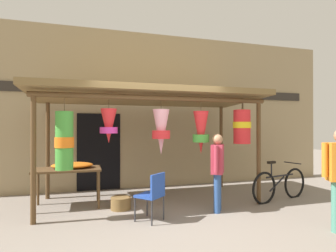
# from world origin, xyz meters

# --- Properties ---
(ground_plane) EXTENTS (30.00, 30.00, 0.00)m
(ground_plane) POSITION_xyz_m (0.00, 0.00, 0.00)
(ground_plane) COLOR gray
(shop_facade) EXTENTS (11.94, 0.29, 4.24)m
(shop_facade) POSITION_xyz_m (-0.01, 2.66, 2.12)
(shop_facade) COLOR #9E8966
(shop_facade) RESTS_ON ground_plane
(market_stall_canopy) EXTENTS (4.92, 2.22, 2.44)m
(market_stall_canopy) POSITION_xyz_m (0.10, 0.89, 2.07)
(market_stall_canopy) COLOR brown
(market_stall_canopy) RESTS_ON ground_plane
(display_table) EXTENTS (1.32, 0.72, 0.79)m
(display_table) POSITION_xyz_m (-1.68, 1.16, 0.71)
(display_table) COLOR brown
(display_table) RESTS_ON ground_plane
(flower_heap_on_table) EXTENTS (0.83, 0.58, 0.12)m
(flower_heap_on_table) POSITION_xyz_m (-1.57, 1.17, 0.85)
(flower_heap_on_table) COLOR orange
(flower_heap_on_table) RESTS_ON display_table
(folding_chair) EXTENTS (0.56, 0.56, 0.84)m
(folding_chair) POSITION_xyz_m (-0.19, -0.18, 0.50)
(folding_chair) COLOR #2347A8
(folding_chair) RESTS_ON ground_plane
(wicker_basket_by_table) EXTENTS (0.40, 0.40, 0.24)m
(wicker_basket_by_table) POSITION_xyz_m (-0.65, 0.69, 0.12)
(wicker_basket_by_table) COLOR brown
(wicker_basket_by_table) RESTS_ON ground_plane
(parked_bicycle) EXTENTS (1.71, 0.55, 0.92)m
(parked_bicycle) POSITION_xyz_m (2.86, 0.34, 0.35)
(parked_bicycle) COLOR black
(parked_bicycle) RESTS_ON ground_plane
(vendor_in_orange) EXTENTS (0.40, 0.51, 1.51)m
(vendor_in_orange) POSITION_xyz_m (1.14, 0.00, 0.88)
(vendor_in_orange) COLOR #2D5193
(vendor_in_orange) RESTS_ON ground_plane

